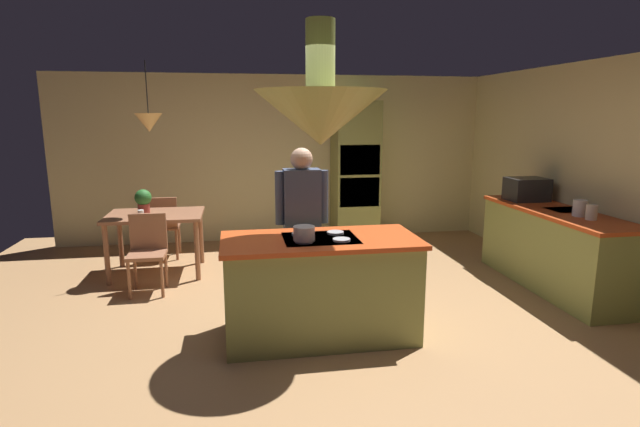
{
  "coord_description": "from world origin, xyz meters",
  "views": [
    {
      "loc": [
        -0.7,
        -4.29,
        1.96
      ],
      "look_at": [
        0.1,
        0.4,
        1.0
      ],
      "focal_mm": 27.73,
      "sensor_mm": 36.0,
      "label": 1
    }
  ],
  "objects_px": {
    "canister_flour": "(592,212)",
    "kitchen_island": "(320,287)",
    "potted_plant_on_table": "(143,200)",
    "canister_sugar": "(580,208)",
    "dining_table": "(156,222)",
    "person_at_island": "(302,218)",
    "oven_tower": "(355,173)",
    "microwave_on_counter": "(527,189)",
    "chair_by_back_wall": "(163,223)",
    "chair_facing_island": "(148,247)",
    "cup_on_table": "(141,214)",
    "cooking_pot_on_cooktop": "(304,233)"
  },
  "relations": [
    {
      "from": "canister_flour",
      "to": "kitchen_island",
      "type": "bearing_deg",
      "value": -174.48
    },
    {
      "from": "potted_plant_on_table",
      "to": "canister_sugar",
      "type": "height_order",
      "value": "canister_sugar"
    },
    {
      "from": "dining_table",
      "to": "person_at_island",
      "type": "relative_size",
      "value": 0.69
    },
    {
      "from": "oven_tower",
      "to": "canister_sugar",
      "type": "distance_m",
      "value": 3.29
    },
    {
      "from": "microwave_on_counter",
      "to": "person_at_island",
      "type": "bearing_deg",
      "value": -165.68
    },
    {
      "from": "chair_by_back_wall",
      "to": "kitchen_island",
      "type": "bearing_deg",
      "value": 121.83
    },
    {
      "from": "canister_flour",
      "to": "chair_facing_island",
      "type": "bearing_deg",
      "value": 165.35
    },
    {
      "from": "kitchen_island",
      "to": "cup_on_table",
      "type": "relative_size",
      "value": 19.02
    },
    {
      "from": "chair_by_back_wall",
      "to": "canister_sugar",
      "type": "height_order",
      "value": "canister_sugar"
    },
    {
      "from": "oven_tower",
      "to": "cup_on_table",
      "type": "xyz_separation_m",
      "value": [
        -2.93,
        -1.35,
        -0.27
      ]
    },
    {
      "from": "person_at_island",
      "to": "chair_by_back_wall",
      "type": "relative_size",
      "value": 1.89
    },
    {
      "from": "chair_facing_island",
      "to": "potted_plant_on_table",
      "type": "xyz_separation_m",
      "value": [
        -0.13,
        0.67,
        0.42
      ]
    },
    {
      "from": "chair_facing_island",
      "to": "cooking_pot_on_cooktop",
      "type": "xyz_separation_m",
      "value": [
        1.54,
        -1.59,
        0.48
      ]
    },
    {
      "from": "chair_facing_island",
      "to": "cooking_pot_on_cooktop",
      "type": "height_order",
      "value": "cooking_pot_on_cooktop"
    },
    {
      "from": "kitchen_island",
      "to": "person_at_island",
      "type": "height_order",
      "value": "person_at_island"
    },
    {
      "from": "kitchen_island",
      "to": "canister_flour",
      "type": "bearing_deg",
      "value": 5.52
    },
    {
      "from": "dining_table",
      "to": "microwave_on_counter",
      "type": "bearing_deg",
      "value": -8.39
    },
    {
      "from": "oven_tower",
      "to": "canister_sugar",
      "type": "bearing_deg",
      "value": -58.04
    },
    {
      "from": "person_at_island",
      "to": "canister_flour",
      "type": "bearing_deg",
      "value": -8.09
    },
    {
      "from": "microwave_on_counter",
      "to": "cup_on_table",
      "type": "bearing_deg",
      "value": 174.36
    },
    {
      "from": "kitchen_island",
      "to": "chair_facing_island",
      "type": "bearing_deg",
      "value": 139.31
    },
    {
      "from": "canister_flour",
      "to": "canister_sugar",
      "type": "distance_m",
      "value": 0.18
    },
    {
      "from": "canister_flour",
      "to": "microwave_on_counter",
      "type": "xyz_separation_m",
      "value": [
        0.0,
        1.16,
        0.06
      ]
    },
    {
      "from": "person_at_island",
      "to": "cooking_pot_on_cooktop",
      "type": "bearing_deg",
      "value": -96.43
    },
    {
      "from": "cup_on_table",
      "to": "potted_plant_on_table",
      "type": "bearing_deg",
      "value": 91.36
    },
    {
      "from": "dining_table",
      "to": "canister_sugar",
      "type": "xyz_separation_m",
      "value": [
        4.54,
        -1.65,
        0.33
      ]
    },
    {
      "from": "person_at_island",
      "to": "canister_sugar",
      "type": "height_order",
      "value": "person_at_island"
    },
    {
      "from": "potted_plant_on_table",
      "to": "microwave_on_counter",
      "type": "relative_size",
      "value": 0.65
    },
    {
      "from": "cup_on_table",
      "to": "microwave_on_counter",
      "type": "bearing_deg",
      "value": -5.64
    },
    {
      "from": "chair_facing_island",
      "to": "potted_plant_on_table",
      "type": "bearing_deg",
      "value": 101.13
    },
    {
      "from": "dining_table",
      "to": "chair_by_back_wall",
      "type": "xyz_separation_m",
      "value": [
        0.0,
        0.64,
        -0.16
      ]
    },
    {
      "from": "person_at_island",
      "to": "microwave_on_counter",
      "type": "bearing_deg",
      "value": 14.32
    },
    {
      "from": "oven_tower",
      "to": "chair_facing_island",
      "type": "distance_m",
      "value": 3.37
    },
    {
      "from": "chair_by_back_wall",
      "to": "cup_on_table",
      "type": "xyz_separation_m",
      "value": [
        -0.13,
        -0.85,
        0.3
      ]
    },
    {
      "from": "chair_by_back_wall",
      "to": "canister_sugar",
      "type": "bearing_deg",
      "value": 153.3
    },
    {
      "from": "potted_plant_on_table",
      "to": "canister_flour",
      "type": "relative_size",
      "value": 1.94
    },
    {
      "from": "chair_by_back_wall",
      "to": "person_at_island",
      "type": "bearing_deg",
      "value": 128.52
    },
    {
      "from": "kitchen_island",
      "to": "canister_flour",
      "type": "distance_m",
      "value": 2.9
    },
    {
      "from": "chair_facing_island",
      "to": "cup_on_table",
      "type": "relative_size",
      "value": 9.67
    },
    {
      "from": "potted_plant_on_table",
      "to": "cup_on_table",
      "type": "relative_size",
      "value": 3.33
    },
    {
      "from": "chair_by_back_wall",
      "to": "canister_flour",
      "type": "height_order",
      "value": "canister_flour"
    },
    {
      "from": "chair_facing_island",
      "to": "cup_on_table",
      "type": "xyz_separation_m",
      "value": [
        -0.13,
        0.43,
        0.3
      ]
    },
    {
      "from": "oven_tower",
      "to": "microwave_on_counter",
      "type": "xyz_separation_m",
      "value": [
        1.74,
        -1.81,
        -0.03
      ]
    },
    {
      "from": "canister_flour",
      "to": "potted_plant_on_table",
      "type": "bearing_deg",
      "value": 158.28
    },
    {
      "from": "cup_on_table",
      "to": "cooking_pot_on_cooktop",
      "type": "xyz_separation_m",
      "value": [
        1.67,
        -2.02,
        0.18
      ]
    },
    {
      "from": "oven_tower",
      "to": "chair_by_back_wall",
      "type": "height_order",
      "value": "oven_tower"
    },
    {
      "from": "chair_by_back_wall",
      "to": "canister_sugar",
      "type": "distance_m",
      "value": 5.11
    },
    {
      "from": "canister_sugar",
      "to": "microwave_on_counter",
      "type": "relative_size",
      "value": 0.38
    },
    {
      "from": "person_at_island",
      "to": "microwave_on_counter",
      "type": "relative_size",
      "value": 3.57
    },
    {
      "from": "kitchen_island",
      "to": "cooking_pot_on_cooktop",
      "type": "height_order",
      "value": "cooking_pot_on_cooktop"
    }
  ]
}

